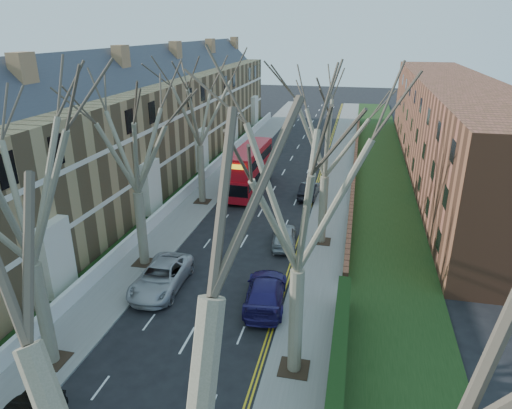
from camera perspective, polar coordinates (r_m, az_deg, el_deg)
The scene contains 16 objects.
pavement_left at distance 52.25m, azimuth -3.06°, elevation 4.54°, with size 3.00×102.00×0.12m, color slate.
pavement_right at distance 50.43m, azimuth 10.21°, elevation 3.61°, with size 3.00×102.00×0.12m, color slate.
terrace_left at distance 46.45m, azimuth -15.15°, elevation 8.69°, with size 9.70×78.00×13.60m.
flats_right at distance 53.97m, azimuth 23.17°, elevation 8.80°, with size 13.97×54.00×10.00m.
front_wall_left at distance 45.34m, azimuth -7.81°, elevation 2.48°, with size 0.30×78.00×1.00m.
grass_verge_right at distance 50.45m, azimuth 15.32°, elevation 3.29°, with size 6.00×102.00×0.06m.
tree_left_mid at distance 20.97m, azimuth -27.85°, elevation 3.51°, with size 10.50×10.50×14.71m.
tree_left_far at distance 29.08m, azimuth -15.28°, elevation 8.96°, with size 10.15×10.15×14.22m.
tree_left_dist at distance 39.86m, azimuth -7.28°, elevation 13.15°, with size 10.50×10.50×14.71m.
tree_right_mid at distance 18.10m, azimuth 5.66°, elevation 3.42°, with size 10.50×10.50×14.71m.
tree_right_far at distance 31.72m, azimuth 8.99°, elevation 10.43°, with size 10.15×10.15×14.22m.
double_decker_bus at distance 44.56m, azimuth -0.79°, elevation 4.30°, with size 2.79×10.08×4.23m.
car_left_far at distance 28.89m, azimuth -11.76°, elevation -8.85°, with size 2.63×5.70×1.58m, color #AAAAB0.
car_right_near at distance 26.85m, azimuth 1.19°, elevation -10.85°, with size 2.25×5.53×1.60m, color navy.
car_right_mid at distance 33.75m, azimuth 3.54°, elevation -3.90°, with size 1.75×4.35×1.48m, color #919599.
car_right_far at distance 43.41m, azimuth 6.69°, elevation 1.82°, with size 1.54×4.42×1.46m, color black.
Camera 1 is at (7.75, -9.12, 15.07)m, focal length 32.00 mm.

